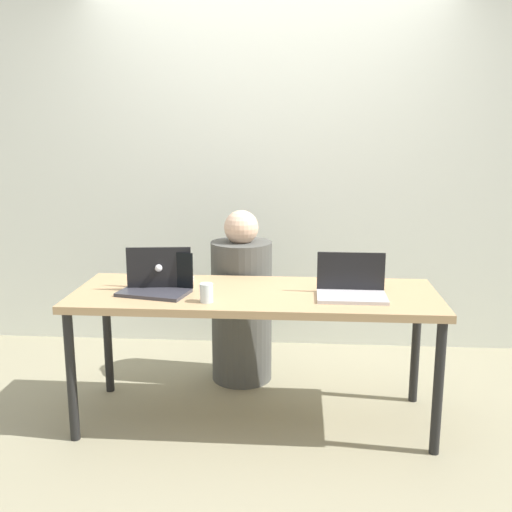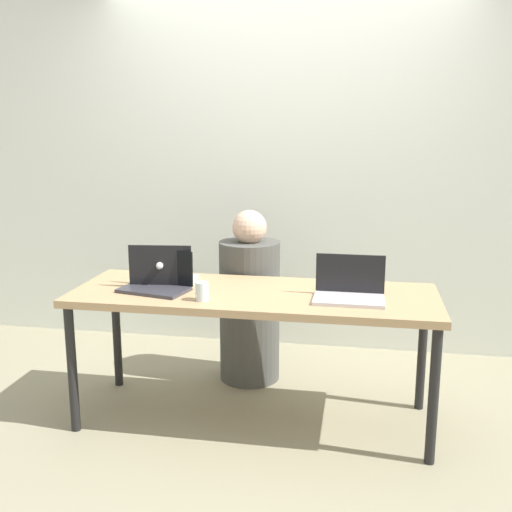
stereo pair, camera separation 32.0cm
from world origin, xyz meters
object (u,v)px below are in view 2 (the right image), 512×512
object	(u,v)px
laptop_back_left	(164,275)
person_at_center	(250,305)
laptop_front_left	(157,281)
laptop_front_right	(349,290)
water_glass_left	(202,293)

from	to	relation	value
laptop_back_left	person_at_center	bearing A→B (deg)	-136.13
person_at_center	laptop_front_left	distance (m)	0.77
person_at_center	laptop_front_right	distance (m)	0.92
laptop_front_right	laptop_back_left	world-z (taller)	laptop_back_left
person_at_center	laptop_back_left	bearing A→B (deg)	61.37
person_at_center	laptop_front_left	world-z (taller)	person_at_center
person_at_center	laptop_back_left	size ratio (longest dim) A/B	2.97
laptop_front_left	water_glass_left	size ratio (longest dim) A/B	4.13
water_glass_left	laptop_front_right	bearing A→B (deg)	11.67
laptop_back_left	water_glass_left	world-z (taller)	laptop_back_left
laptop_front_right	water_glass_left	distance (m)	0.74
laptop_front_right	laptop_back_left	size ratio (longest dim) A/B	0.97
laptop_front_left	water_glass_left	bearing A→B (deg)	-15.31
laptop_back_left	laptop_front_right	bearing A→B (deg)	166.54
person_at_center	laptop_front_right	size ratio (longest dim) A/B	3.08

